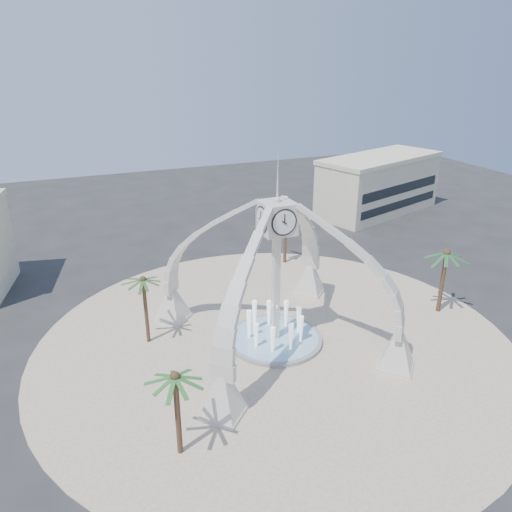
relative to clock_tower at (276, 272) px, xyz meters
name	(u,v)px	position (x,y,z in m)	size (l,w,h in m)	color
ground	(275,341)	(0.00, 0.00, -6.49)	(140.00, 140.00, 0.00)	#282828
plaza	(275,341)	(0.00, 0.00, -6.46)	(40.00, 40.00, 0.06)	beige
clock_tower	(276,272)	(0.00, 0.00, 0.00)	(17.94, 17.94, 16.30)	silver
fountain	(275,338)	(0.00, 0.00, -6.20)	(8.00, 8.00, 3.62)	#99999B
building_ne	(378,184)	(30.00, 28.00, -2.18)	(21.87, 14.17, 8.60)	beige
palm_east	(447,254)	(16.52, -1.09, -0.58)	(4.64, 4.64, 6.79)	brown
palm_west	(143,281)	(-9.93, 4.09, -0.75)	(3.38, 3.38, 6.47)	brown
palm_north	(286,212)	(8.21, 15.21, -0.27)	(5.10, 5.10, 7.07)	brown
palm_south	(175,378)	(-10.67, -9.33, -0.96)	(3.76, 3.76, 6.32)	brown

